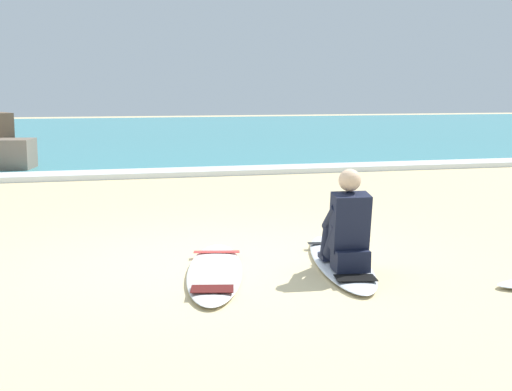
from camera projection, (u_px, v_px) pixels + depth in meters
ground_plane at (222, 262)px, 7.12m from camera, size 80.00×80.00×0.00m
sea at (111, 133)px, 27.28m from camera, size 80.00×28.00×0.10m
breaking_foam at (147, 173)px, 14.18m from camera, size 80.00×0.90×0.11m
surfboard_main at (340, 261)px, 7.00m from camera, size 0.98×2.45×0.08m
surfer_seated at (347, 230)px, 6.56m from camera, size 0.41×0.73×0.95m
surfboard_spare_near at (215, 271)px, 6.62m from camera, size 1.02×2.33×0.08m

